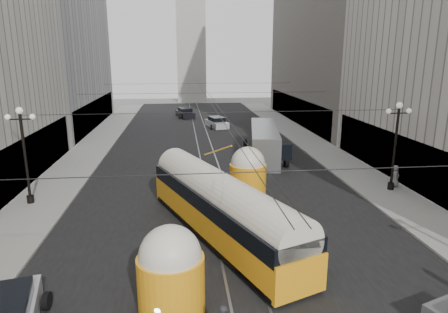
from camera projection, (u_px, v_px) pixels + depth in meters
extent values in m
cube|color=black|center=(206.00, 150.00, 41.86)|extent=(20.00, 85.00, 0.02)
cube|color=gray|center=(95.00, 145.00, 43.96)|extent=(4.00, 72.00, 0.15)
cube|color=gray|center=(307.00, 140.00, 46.47)|extent=(4.00, 72.00, 0.15)
cube|color=gray|center=(199.00, 150.00, 41.78)|extent=(0.12, 85.00, 0.04)
cube|color=gray|center=(213.00, 150.00, 41.94)|extent=(0.12, 85.00, 0.04)
cube|color=black|center=(36.00, 155.00, 31.71)|extent=(0.10, 18.00, 3.60)
cube|color=#999999|center=(42.00, 21.00, 51.25)|extent=(12.00, 28.00, 28.00)
cube|color=black|center=(97.00, 113.00, 54.83)|extent=(0.10, 25.20, 3.60)
cube|color=black|center=(385.00, 152.00, 32.73)|extent=(0.10, 18.00, 3.60)
cube|color=#514C47|center=(342.00, 8.00, 54.95)|extent=(12.00, 32.00, 32.00)
cube|color=black|center=(296.00, 110.00, 57.78)|extent=(0.10, 28.80, 3.60)
cube|color=#B2AFA8|center=(191.00, 44.00, 84.67)|extent=(6.00, 6.00, 24.00)
cylinder|color=black|center=(25.00, 159.00, 25.79)|extent=(0.18, 0.18, 6.00)
cylinder|color=black|center=(30.00, 199.00, 26.47)|extent=(0.44, 0.44, 0.50)
cylinder|color=black|center=(20.00, 119.00, 25.15)|extent=(1.60, 0.08, 0.08)
sphere|color=white|center=(19.00, 111.00, 25.02)|extent=(0.44, 0.44, 0.44)
sphere|color=white|center=(8.00, 117.00, 25.04)|extent=(0.36, 0.36, 0.36)
sphere|color=white|center=(32.00, 117.00, 25.20)|extent=(0.36, 0.36, 0.36)
cylinder|color=black|center=(395.00, 149.00, 28.44)|extent=(0.18, 0.18, 6.00)
cylinder|color=black|center=(391.00, 186.00, 29.11)|extent=(0.44, 0.44, 0.50)
cylinder|color=black|center=(399.00, 113.00, 27.80)|extent=(1.60, 0.08, 0.08)
sphere|color=white|center=(399.00, 105.00, 27.66)|extent=(0.44, 0.44, 0.44)
sphere|color=white|center=(389.00, 111.00, 27.68)|extent=(0.36, 0.36, 0.36)
sphere|color=white|center=(409.00, 111.00, 27.84)|extent=(0.36, 0.36, 0.36)
cylinder|color=black|center=(260.00, 172.00, 12.92)|extent=(25.00, 0.03, 0.03)
cylinder|color=black|center=(219.00, 112.00, 26.41)|extent=(25.00, 0.03, 0.03)
cylinder|color=black|center=(206.00, 93.00, 39.90)|extent=(25.00, 0.03, 0.03)
cylinder|color=black|center=(199.00, 83.00, 53.39)|extent=(25.00, 0.03, 0.03)
cylinder|color=black|center=(203.00, 92.00, 43.80)|extent=(0.03, 72.00, 0.03)
cylinder|color=black|center=(207.00, 91.00, 43.85)|extent=(0.03, 72.00, 0.03)
cube|color=#FFA316|center=(221.00, 218.00, 21.72)|extent=(7.58, 13.88, 1.69)
cube|color=black|center=(221.00, 232.00, 21.92)|extent=(7.42, 13.49, 0.30)
cube|color=black|center=(221.00, 199.00, 21.45)|extent=(7.52, 13.69, 0.85)
cylinder|color=silver|center=(221.00, 194.00, 21.38)|extent=(7.23, 13.57, 2.29)
cylinder|color=#FFA316|center=(171.00, 284.00, 15.29)|extent=(2.58, 2.58, 2.29)
sphere|color=silver|center=(170.00, 256.00, 15.00)|extent=(2.39, 2.39, 2.39)
cylinder|color=#FFA316|center=(248.00, 180.00, 28.10)|extent=(2.58, 2.58, 2.29)
sphere|color=silver|center=(248.00, 164.00, 27.80)|extent=(2.39, 2.39, 2.39)
sphere|color=#FFF2BF|center=(159.00, 309.00, 14.30)|extent=(0.36, 0.36, 0.36)
cube|color=gray|center=(264.00, 142.00, 38.72)|extent=(4.36, 11.90, 2.91)
cube|color=black|center=(264.00, 137.00, 38.60)|extent=(4.31, 11.50, 1.07)
cube|color=black|center=(278.00, 152.00, 33.07)|extent=(2.22, 0.47, 1.36)
cylinder|color=black|center=(259.00, 163.00, 35.08)|extent=(0.30, 0.97, 0.97)
cylinder|color=black|center=(286.00, 162.00, 35.34)|extent=(0.30, 0.97, 0.97)
cylinder|color=black|center=(245.00, 144.00, 42.61)|extent=(0.30, 0.97, 0.97)
cylinder|color=black|center=(267.00, 143.00, 42.86)|extent=(0.30, 0.97, 0.97)
cube|color=black|center=(0.00, 311.00, 13.63)|extent=(2.37, 3.09, 0.84)
cylinder|color=black|center=(47.00, 301.00, 15.58)|extent=(0.22, 0.71, 0.71)
cube|color=silver|center=(217.00, 124.00, 54.89)|extent=(3.09, 5.03, 0.83)
cube|color=black|center=(217.00, 120.00, 54.74)|extent=(2.31, 2.93, 0.79)
cylinder|color=black|center=(211.00, 127.00, 53.30)|extent=(0.22, 0.67, 0.67)
cylinder|color=black|center=(224.00, 127.00, 53.48)|extent=(0.22, 0.67, 0.67)
cylinder|color=black|center=(209.00, 123.00, 56.37)|extent=(0.22, 0.67, 0.67)
cylinder|color=black|center=(222.00, 123.00, 56.55)|extent=(0.22, 0.67, 0.67)
cube|color=black|center=(185.00, 114.00, 63.88)|extent=(3.13, 5.16, 0.85)
cube|color=black|center=(185.00, 110.00, 63.73)|extent=(2.35, 3.00, 0.81)
cylinder|color=black|center=(180.00, 117.00, 62.25)|extent=(0.22, 0.68, 0.68)
cylinder|color=black|center=(191.00, 117.00, 62.44)|extent=(0.22, 0.68, 0.68)
cylinder|color=black|center=(180.00, 114.00, 65.41)|extent=(0.22, 0.68, 0.68)
cylinder|color=black|center=(191.00, 114.00, 65.60)|extent=(0.22, 0.68, 0.68)
imported|color=gray|center=(395.00, 176.00, 29.62)|extent=(0.87, 0.62, 1.64)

